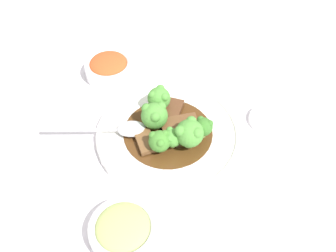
# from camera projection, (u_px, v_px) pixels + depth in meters

# --- Properties ---
(ground_plane) EXTENTS (4.00, 4.00, 0.00)m
(ground_plane) POSITION_uv_depth(u_px,v_px,m) (168.00, 137.00, 0.79)
(ground_plane) COLOR silver
(main_plate) EXTENTS (0.29, 0.29, 0.02)m
(main_plate) POSITION_uv_depth(u_px,v_px,m) (168.00, 134.00, 0.78)
(main_plate) COLOR white
(main_plate) RESTS_ON ground_plane
(beef_strip_0) EXTENTS (0.06, 0.04, 0.01)m
(beef_strip_0) POSITION_uv_depth(u_px,v_px,m) (145.00, 141.00, 0.75)
(beef_strip_0) COLOR brown
(beef_strip_0) RESTS_ON main_plate
(beef_strip_1) EXTENTS (0.06, 0.08, 0.01)m
(beef_strip_1) POSITION_uv_depth(u_px,v_px,m) (179.00, 123.00, 0.78)
(beef_strip_1) COLOR brown
(beef_strip_1) RESTS_ON main_plate
(beef_strip_2) EXTENTS (0.06, 0.06, 0.01)m
(beef_strip_2) POSITION_uv_depth(u_px,v_px,m) (173.00, 109.00, 0.80)
(beef_strip_2) COLOR #56331E
(beef_strip_2) RESTS_ON main_plate
(broccoli_floret_0) EXTENTS (0.04, 0.04, 0.04)m
(broccoli_floret_0) POSITION_uv_depth(u_px,v_px,m) (173.00, 137.00, 0.73)
(broccoli_floret_0) COLOR #7FA84C
(broccoli_floret_0) RESTS_ON main_plate
(broccoli_floret_1) EXTENTS (0.05, 0.05, 0.05)m
(broccoli_floret_1) POSITION_uv_depth(u_px,v_px,m) (154.00, 115.00, 0.76)
(broccoli_floret_1) COLOR #7FA84C
(broccoli_floret_1) RESTS_ON main_plate
(broccoli_floret_2) EXTENTS (0.05, 0.05, 0.05)m
(broccoli_floret_2) POSITION_uv_depth(u_px,v_px,m) (159.00, 98.00, 0.79)
(broccoli_floret_2) COLOR #7FA84C
(broccoli_floret_2) RESTS_ON main_plate
(broccoli_floret_3) EXTENTS (0.04, 0.04, 0.05)m
(broccoli_floret_3) POSITION_uv_depth(u_px,v_px,m) (203.00, 127.00, 0.74)
(broccoli_floret_3) COLOR #8EB756
(broccoli_floret_3) RESTS_ON main_plate
(broccoli_floret_4) EXTENTS (0.04, 0.04, 0.05)m
(broccoli_floret_4) POSITION_uv_depth(u_px,v_px,m) (160.00, 141.00, 0.72)
(broccoli_floret_4) COLOR #8EB756
(broccoli_floret_4) RESTS_ON main_plate
(broccoli_floret_5) EXTENTS (0.05, 0.05, 0.06)m
(broccoli_floret_5) POSITION_uv_depth(u_px,v_px,m) (189.00, 133.00, 0.72)
(broccoli_floret_5) COLOR #8EB756
(broccoli_floret_5) RESTS_ON main_plate
(serving_spoon) EXTENTS (0.12, 0.19, 0.01)m
(serving_spoon) POSITION_uv_depth(u_px,v_px,m) (122.00, 129.00, 0.77)
(serving_spoon) COLOR #B7B7BC
(serving_spoon) RESTS_ON main_plate
(side_bowl_kimchi) EXTENTS (0.11, 0.11, 0.05)m
(side_bowl_kimchi) POSITION_uv_depth(u_px,v_px,m) (109.00, 67.00, 0.89)
(side_bowl_kimchi) COLOR white
(side_bowl_kimchi) RESTS_ON ground_plane
(side_bowl_appetizer) EXTENTS (0.11, 0.11, 0.04)m
(side_bowl_appetizer) POSITION_uv_depth(u_px,v_px,m) (123.00, 230.00, 0.64)
(side_bowl_appetizer) COLOR white
(side_bowl_appetizer) RESTS_ON ground_plane
(sauce_dish) EXTENTS (0.07, 0.07, 0.01)m
(sauce_dish) POSITION_uv_depth(u_px,v_px,m) (267.00, 119.00, 0.81)
(sauce_dish) COLOR white
(sauce_dish) RESTS_ON ground_plane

